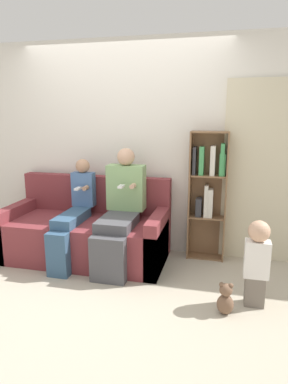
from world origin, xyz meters
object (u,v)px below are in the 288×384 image
(adult_seated, at_px, (121,207))
(child_seated, at_px, (73,213))
(toddler_standing, at_px, (257,260))
(bookshelf, at_px, (208,190))
(teddy_bear, at_px, (225,299))
(couch, at_px, (87,233))

(adult_seated, height_order, child_seated, adult_seated)
(adult_seated, xyz_separation_m, child_seated, (-0.55, -0.05, -0.09))
(toddler_standing, bearing_deg, bookshelf, 116.56)
(bookshelf, bearing_deg, adult_seated, -154.81)
(teddy_bear, bearing_deg, toddler_standing, 40.24)
(couch, height_order, toddler_standing, couch)
(adult_seated, xyz_separation_m, bookshelf, (0.93, 0.44, 0.15))
(toddler_standing, distance_m, teddy_bear, 0.44)
(couch, distance_m, adult_seated, 0.59)
(toddler_standing, bearing_deg, teddy_bear, -139.76)
(child_seated, bearing_deg, teddy_bear, -22.46)
(toddler_standing, bearing_deg, couch, 161.35)
(toddler_standing, relative_size, bookshelf, 0.53)
(couch, distance_m, toddler_standing, 1.98)
(couch, xyz_separation_m, bookshelf, (1.38, 0.35, 0.53))
(teddy_bear, bearing_deg, bookshelf, 101.36)
(child_seated, relative_size, bookshelf, 0.78)
(child_seated, distance_m, toddler_standing, 2.04)
(child_seated, xyz_separation_m, bookshelf, (1.48, 0.49, 0.25))
(adult_seated, bearing_deg, teddy_bear, -33.06)
(adult_seated, distance_m, toddler_standing, 1.54)
(couch, distance_m, teddy_bear, 1.84)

